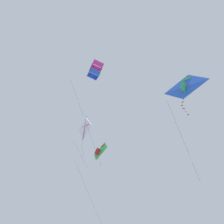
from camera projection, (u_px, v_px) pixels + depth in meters
name	position (u px, v px, depth m)	size (l,w,h in m)	color
kite_diamond_near_right	(85.00, 128.00, 34.79)	(2.20, 1.62, 5.35)	white
kite_box_mid_left	(95.00, 70.00, 30.62)	(3.27, 2.91, 9.29)	#DB2D93
kite_delta_low_drifter	(185.00, 87.00, 25.30)	(2.93, 2.03, 7.85)	blue
kite_delta_upper_right	(100.00, 151.00, 35.08)	(3.99, 3.62, 9.17)	green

